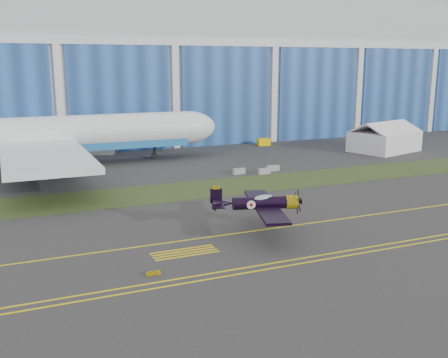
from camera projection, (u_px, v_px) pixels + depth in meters
name	position (u px, v px, depth m)	size (l,w,h in m)	color
ground	(308.00, 209.00, 61.17)	(260.00, 260.00, 0.00)	#363535
grass_median	(255.00, 184.00, 73.73)	(260.00, 10.00, 0.02)	#475128
hangar	(145.00, 71.00, 122.37)	(220.00, 45.70, 30.00)	silver
taxiway_centreline	(333.00, 220.00, 56.68)	(200.00, 0.20, 0.02)	yellow
edge_line_near	(393.00, 248.00, 48.16)	(80.00, 0.20, 0.02)	yellow
edge_line_far	(385.00, 244.00, 49.05)	(80.00, 0.20, 0.02)	yellow
hold_short_ladder	(185.00, 252.00, 46.98)	(6.00, 2.40, 0.02)	yellow
guard_board_left	(153.00, 273.00, 41.90)	(1.20, 0.15, 0.35)	yellow
warbird	(260.00, 203.00, 51.80)	(13.30, 14.74, 3.67)	black
jetliner	(40.00, 95.00, 83.45)	(67.38, 57.21, 23.44)	white
tent	(385.00, 136.00, 100.66)	(14.55, 12.30, 5.80)	white
shipping_container	(98.00, 147.00, 97.59)	(5.92, 2.37, 2.56)	silver
tug	(264.00, 142.00, 108.22)	(2.48, 1.55, 1.45)	#F8D500
barrier_a	(239.00, 171.00, 80.19)	(2.00, 0.60, 0.90)	gray
barrier_b	(264.00, 171.00, 80.23)	(2.00, 0.60, 0.90)	#998F9A
barrier_c	(273.00, 168.00, 82.46)	(2.00, 0.60, 0.90)	gray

